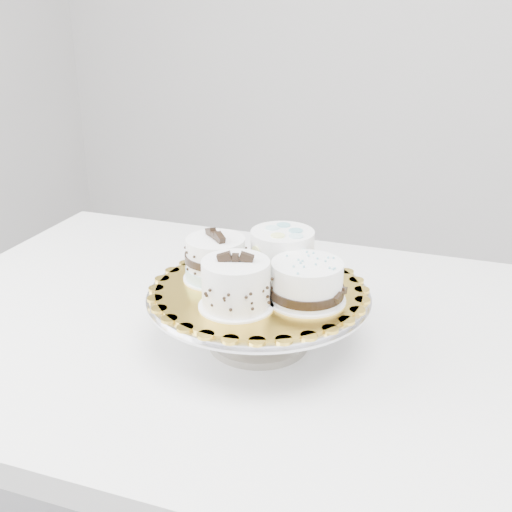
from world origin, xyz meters
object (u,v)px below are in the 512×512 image
at_px(table, 262,363).
at_px(cake_dots, 282,253).
at_px(cake_ribbon, 307,283).
at_px(cake_swirl, 236,285).
at_px(cake_banded, 216,260).
at_px(cake_board, 259,290).
at_px(cake_stand, 259,308).

height_order(table, cake_dots, cake_dots).
height_order(table, cake_ribbon, cake_ribbon).
height_order(cake_swirl, cake_banded, cake_swirl).
bearing_deg(cake_board, cake_dots, 81.35).
distance_m(cake_stand, cake_ribbon, 0.10).
height_order(cake_board, cake_swirl, cake_swirl).
distance_m(cake_board, cake_banded, 0.08).
xyz_separation_m(table, cake_swirl, (0.02, -0.12, 0.20)).
xyz_separation_m(cake_dots, cake_ribbon, (0.07, -0.07, -0.01)).
xyz_separation_m(cake_banded, cake_dots, (0.09, 0.06, 0.01)).
bearing_deg(cake_stand, cake_ribbon, -3.98).
xyz_separation_m(cake_stand, cake_board, (0.00, -0.00, 0.03)).
relative_size(table, cake_banded, 10.55).
bearing_deg(cake_board, table, 110.68).
relative_size(cake_board, cake_swirl, 2.46).
bearing_deg(cake_ribbon, cake_banded, 174.47).
bearing_deg(cake_banded, cake_stand, 33.29).
height_order(table, cake_board, cake_board).
xyz_separation_m(cake_board, cake_swirl, (-0.00, -0.07, 0.04)).
bearing_deg(table, cake_swirl, -88.72).
bearing_deg(cake_board, cake_banded, 178.56).
relative_size(cake_banded, cake_ribbon, 1.05).
height_order(cake_stand, cake_board, cake_board).
bearing_deg(cake_board, cake_ribbon, -3.98).
xyz_separation_m(cake_board, cake_banded, (-0.08, 0.00, 0.03)).
bearing_deg(cake_stand, cake_swirl, -91.35).
distance_m(cake_board, cake_ribbon, 0.09).
bearing_deg(cake_dots, cake_banded, -161.65).
distance_m(table, cake_dots, 0.21).
height_order(cake_stand, cake_swirl, cake_swirl).
bearing_deg(cake_swirl, cake_stand, 64.82).
height_order(cake_board, cake_banded, cake_banded).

